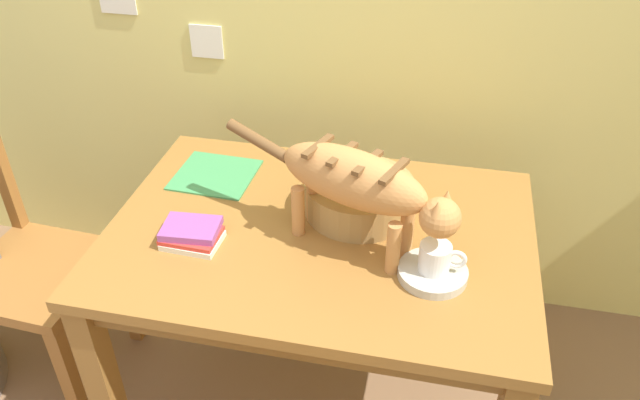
# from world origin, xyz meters

# --- Properties ---
(dining_table) EXTENTS (1.18, 0.84, 0.72)m
(dining_table) POSITION_xyz_m (0.04, 0.99, 0.63)
(dining_table) COLOR olive
(dining_table) RESTS_ON ground_plane
(cat) EXTENTS (0.65, 0.30, 0.29)m
(cat) POSITION_xyz_m (0.15, 0.94, 0.92)
(cat) COLOR #C88749
(cat) RESTS_ON dining_table
(saucer_bowl) EXTENTS (0.18, 0.18, 0.03)m
(saucer_bowl) POSITION_xyz_m (0.36, 0.86, 0.73)
(saucer_bowl) COLOR #B7B6A8
(saucer_bowl) RESTS_ON dining_table
(coffee_mug) EXTENTS (0.12, 0.08, 0.08)m
(coffee_mug) POSITION_xyz_m (0.36, 0.86, 0.78)
(coffee_mug) COLOR white
(coffee_mug) RESTS_ON saucer_bowl
(magazine) EXTENTS (0.25, 0.24, 0.01)m
(magazine) POSITION_xyz_m (-0.35, 1.19, 0.72)
(magazine) COLOR #409556
(magazine) RESTS_ON dining_table
(book_stack) EXTENTS (0.16, 0.13, 0.05)m
(book_stack) POSITION_xyz_m (-0.29, 0.87, 0.75)
(book_stack) COLOR silver
(book_stack) RESTS_ON dining_table
(wicker_basket) EXTENTS (0.31, 0.31, 0.10)m
(wicker_basket) POSITION_xyz_m (0.13, 1.10, 0.77)
(wicker_basket) COLOR #A98146
(wicker_basket) RESTS_ON dining_table
(wooden_chair_near) EXTENTS (0.44, 0.44, 0.93)m
(wooden_chair_near) POSITION_xyz_m (-0.94, 0.93, 0.46)
(wooden_chair_near) COLOR #9A622C
(wooden_chair_near) RESTS_ON ground_plane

